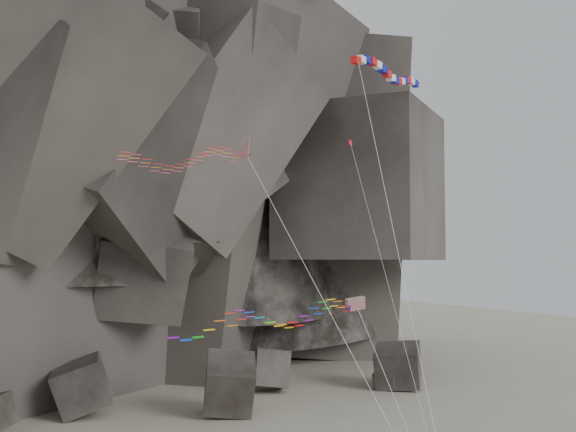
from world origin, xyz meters
TOP-DOWN VIEW (x-y plane):
  - headland at (0.00, 70.00)m, footprint 110.00×70.00m
  - delta_kite at (-7.95, 3.03)m, footprint 13.69×16.29m
  - banner_kite at (9.19, 1.46)m, footprint 13.47×16.45m
  - parafoil_kite at (-4.35, -1.45)m, footprint 15.64×11.40m
  - pennant_kite at (5.55, -0.33)m, footprint 5.92×15.93m

SIDE VIEW (x-z plane):
  - parafoil_kite at x=-4.35m, z-range 7.66..21.27m
  - pennant_kite at x=5.55m, z-range 8.25..33.44m
  - delta_kite at x=-7.95m, z-range 12.30..36.93m
  - banner_kite at x=9.19m, z-range 16.53..47.44m
  - headland at x=0.00m, z-range 0.00..84.00m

